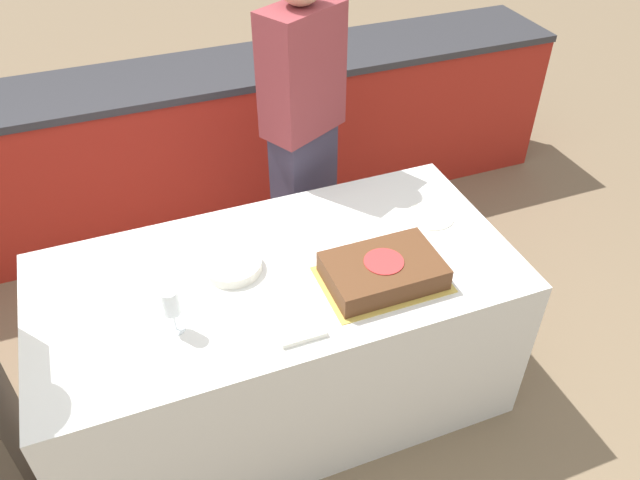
{
  "coord_description": "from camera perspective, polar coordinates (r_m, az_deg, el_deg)",
  "views": [
    {
      "loc": [
        -0.48,
        -1.7,
        2.37
      ],
      "look_at": [
        0.18,
        0.0,
        0.86
      ],
      "focal_mm": 35.0,
      "sensor_mm": 36.0,
      "label": 1
    }
  ],
  "objects": [
    {
      "name": "side_plate_near_cake",
      "position": [
        2.57,
        4.51,
        0.82
      ],
      "size": [
        0.2,
        0.2,
        0.0
      ],
      "color": "white",
      "rests_on": "dining_table"
    },
    {
      "name": "ground_plane",
      "position": [
        2.95,
        -3.3,
        -13.84
      ],
      "size": [
        14.0,
        14.0,
        0.0
      ],
      "primitive_type": "plane",
      "color": "#7A664C"
    },
    {
      "name": "cake",
      "position": [
        2.32,
        5.78,
        -2.84
      ],
      "size": [
        0.46,
        0.32,
        0.09
      ],
      "color": "gold",
      "rests_on": "dining_table"
    },
    {
      "name": "person_cutting_cake",
      "position": [
        2.92,
        -1.54,
        8.97
      ],
      "size": [
        0.42,
        0.35,
        1.7
      ],
      "rotation": [
        0.0,
        0.0,
        -2.66
      ],
      "color": "#383347",
      "rests_on": "ground_plane"
    },
    {
      "name": "utensil_pile",
      "position": [
        2.15,
        -1.71,
        -8.45
      ],
      "size": [
        0.16,
        0.08,
        0.02
      ],
      "color": "white",
      "rests_on": "dining_table"
    },
    {
      "name": "side_plate_right_edge",
      "position": [
        2.68,
        10.1,
        2.17
      ],
      "size": [
        0.2,
        0.2,
        0.0
      ],
      "color": "white",
      "rests_on": "dining_table"
    },
    {
      "name": "plate_stack",
      "position": [
        2.4,
        -8.04,
        -2.31
      ],
      "size": [
        0.23,
        0.23,
        0.04
      ],
      "color": "white",
      "rests_on": "dining_table"
    },
    {
      "name": "dining_table",
      "position": [
        2.66,
        -3.61,
        -8.92
      ],
      "size": [
        1.85,
        0.91,
        0.76
      ],
      "color": "silver",
      "rests_on": "ground_plane"
    },
    {
      "name": "back_counter",
      "position": [
        3.78,
        -11.03,
        8.49
      ],
      "size": [
        4.4,
        0.58,
        0.92
      ],
      "color": "#A82319",
      "rests_on": "ground_plane"
    },
    {
      "name": "wine_glass",
      "position": [
        2.13,
        -13.47,
        -5.68
      ],
      "size": [
        0.06,
        0.06,
        0.18
      ],
      "color": "white",
      "rests_on": "dining_table"
    }
  ]
}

